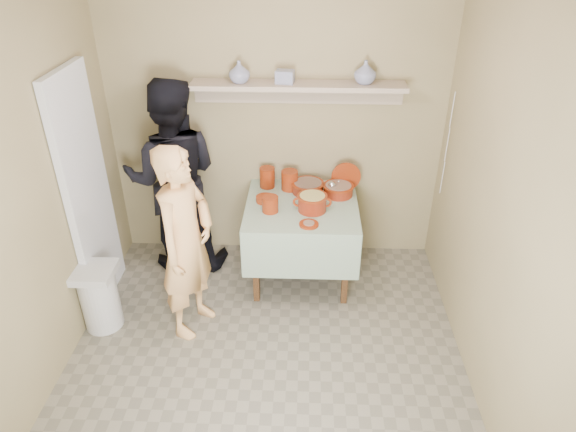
{
  "coord_description": "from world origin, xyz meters",
  "views": [
    {
      "loc": [
        0.28,
        -2.61,
        2.93
      ],
      "look_at": [
        0.15,
        0.75,
        0.95
      ],
      "focal_mm": 32.0,
      "sensor_mm": 36.0,
      "label": 1
    }
  ],
  "objects_px": {
    "person_cook": "(186,243)",
    "trash_bin": "(99,297)",
    "cazuela_rice": "(312,201)",
    "person_helper": "(173,178)",
    "serving_table": "(302,216)"
  },
  "relations": [
    {
      "from": "person_cook",
      "to": "trash_bin",
      "type": "height_order",
      "value": "person_cook"
    },
    {
      "from": "person_cook",
      "to": "cazuela_rice",
      "type": "height_order",
      "value": "person_cook"
    },
    {
      "from": "person_cook",
      "to": "person_helper",
      "type": "bearing_deg",
      "value": 39.12
    },
    {
      "from": "person_helper",
      "to": "trash_bin",
      "type": "xyz_separation_m",
      "value": [
        -0.46,
        -0.91,
        -0.62
      ]
    },
    {
      "from": "person_helper",
      "to": "cazuela_rice",
      "type": "xyz_separation_m",
      "value": [
        1.24,
        -0.28,
        -0.06
      ]
    },
    {
      "from": "cazuela_rice",
      "to": "person_helper",
      "type": "bearing_deg",
      "value": 167.31
    },
    {
      "from": "person_helper",
      "to": "trash_bin",
      "type": "height_order",
      "value": "person_helper"
    },
    {
      "from": "person_helper",
      "to": "person_cook",
      "type": "bearing_deg",
      "value": 101.85
    },
    {
      "from": "person_helper",
      "to": "cazuela_rice",
      "type": "relative_size",
      "value": 5.47
    },
    {
      "from": "person_cook",
      "to": "person_helper",
      "type": "distance_m",
      "value": 0.93
    },
    {
      "from": "serving_table",
      "to": "trash_bin",
      "type": "distance_m",
      "value": 1.8
    },
    {
      "from": "cazuela_rice",
      "to": "person_cook",
      "type": "bearing_deg",
      "value": -147.95
    },
    {
      "from": "person_cook",
      "to": "person_helper",
      "type": "height_order",
      "value": "person_helper"
    },
    {
      "from": "person_cook",
      "to": "cazuela_rice",
      "type": "relative_size",
      "value": 4.8
    },
    {
      "from": "person_cook",
      "to": "trash_bin",
      "type": "relative_size",
      "value": 2.83
    }
  ]
}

